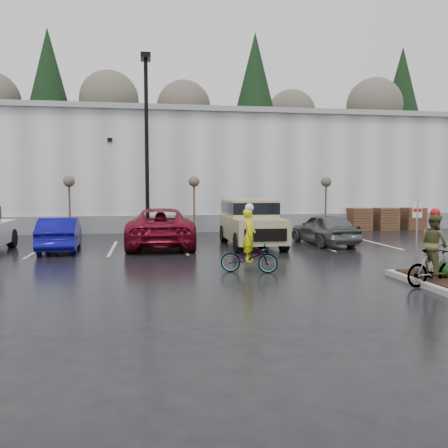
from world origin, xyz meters
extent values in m
plane|color=black|center=(0.00, 0.00, 0.00)|extent=(120.00, 120.00, 0.00)
cube|color=#B5B7BA|center=(0.00, 22.00, 3.50)|extent=(60.00, 15.00, 7.00)
cube|color=slate|center=(0.00, 14.45, 0.50)|extent=(60.00, 0.12, 1.00)
cube|color=#999B9E|center=(0.00, 22.00, 7.05)|extent=(60.50, 15.50, 0.30)
cube|color=#1B3817|center=(0.00, 45.00, 3.00)|extent=(80.00, 25.00, 6.00)
cylinder|color=black|center=(-4.00, 12.00, 4.50)|extent=(0.20, 0.20, 9.00)
cube|color=black|center=(-4.00, 12.00, 9.10)|extent=(0.50, 1.00, 0.25)
cylinder|color=#4E321F|center=(-8.00, 13.00, 1.40)|extent=(0.10, 0.10, 2.80)
sphere|color=#4C443D|center=(-8.00, 13.00, 2.90)|extent=(0.60, 0.60, 0.60)
cylinder|color=#4E321F|center=(-1.50, 13.00, 1.40)|extent=(0.10, 0.10, 2.80)
sphere|color=#4C443D|center=(-1.50, 13.00, 2.90)|extent=(0.60, 0.60, 0.60)
cylinder|color=#4E321F|center=(6.00, 13.00, 1.40)|extent=(0.10, 0.10, 2.80)
sphere|color=#4C443D|center=(6.00, 13.00, 2.90)|extent=(0.60, 0.60, 0.60)
cube|color=#4E321F|center=(8.50, 14.00, 0.68)|extent=(1.20, 1.20, 1.35)
cube|color=#4E321F|center=(10.20, 14.00, 0.68)|extent=(1.20, 1.20, 1.35)
cube|color=#4E321F|center=(12.00, 14.00, 0.68)|extent=(1.20, 1.20, 1.35)
ellipsoid|color=black|center=(4.00, -1.00, 0.41)|extent=(0.70, 0.70, 0.52)
cylinder|color=gray|center=(3.80, 0.20, 1.10)|extent=(0.05, 0.05, 2.20)
cube|color=white|center=(3.80, 0.20, 1.95)|extent=(0.30, 0.02, 0.45)
cube|color=red|center=(3.80, 0.19, 1.95)|extent=(0.26, 0.02, 0.10)
imported|color=#0D0B7F|center=(-7.58, 7.62, 0.69)|extent=(1.75, 4.29, 1.38)
imported|color=maroon|center=(-3.45, 8.38, 0.85)|extent=(3.01, 6.18, 1.69)
imported|color=#5A5D5F|center=(3.89, 7.75, 0.72)|extent=(2.15, 4.37, 1.43)
imported|color=#3F3F44|center=(-0.97, 1.50, 0.46)|extent=(1.86, 1.14, 0.92)
imported|color=#DCDE0C|center=(-0.97, 1.50, 1.16)|extent=(0.55, 0.68, 1.61)
sphere|color=silver|center=(-0.97, 1.50, 2.00)|extent=(0.27, 0.27, 0.27)
imported|color=#3F3F44|center=(3.40, -1.27, 0.50)|extent=(1.65, 0.73, 1.00)
imported|color=#484826|center=(3.40, -1.27, 1.14)|extent=(0.54, 0.82, 1.57)
sphere|color=#990C0C|center=(3.40, -1.27, 1.95)|extent=(0.26, 0.26, 0.26)
camera|label=1|loc=(-4.07, -12.59, 2.65)|focal=38.00mm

